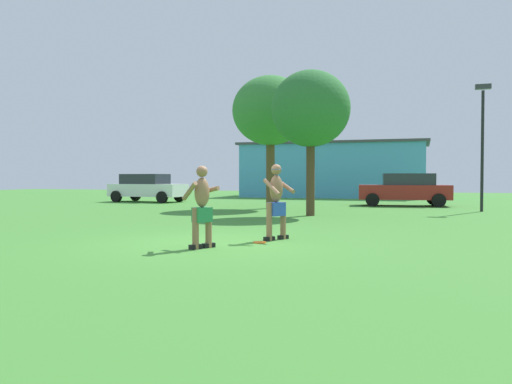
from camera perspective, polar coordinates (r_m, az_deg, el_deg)
The scene contains 10 objects.
ground_plane at distance 10.89m, azimuth -4.78°, elevation -5.71°, with size 80.00×80.00×0.00m, color #428433.
player_with_cap at distance 11.36m, azimuth 2.30°, elevation -0.69°, with size 0.72×0.83×1.69m.
player_in_green at distance 10.06m, azimuth -6.05°, elevation -1.49°, with size 0.73×0.71×1.62m.
frisbee at distance 10.90m, azimuth 0.39°, elevation -5.63°, with size 0.28×0.28×0.03m, color orange.
car_red_near_post at distance 25.97m, azimuth 16.24°, elevation 0.32°, with size 4.47×2.41×1.58m.
car_white_far_end at distance 29.65m, azimuth -12.01°, elevation 0.51°, with size 4.43×2.29×1.58m.
lamp_post at distance 22.76m, azimuth 23.91°, elevation 6.07°, with size 0.60×0.24×5.15m.
outbuilding_behind_lot at distance 36.95m, azimuth 8.76°, elevation 2.43°, with size 12.82×6.34×3.81m.
tree_left_field at distance 18.82m, azimuth 6.10°, elevation 9.14°, with size 2.85×2.85×5.26m.
tree_right_field at distance 23.11m, azimuth 1.62°, elevation 8.97°, with size 3.41×3.41×5.92m.
Camera 1 is at (4.18, -9.96, 1.39)m, focal length 35.93 mm.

